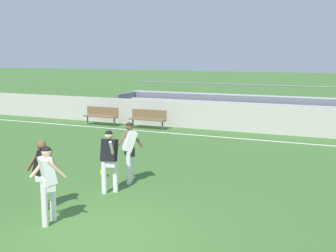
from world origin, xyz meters
TOP-DOWN VIEW (x-y plane):
  - ground_plane at (0.00, 0.00)m, footprint 160.00×160.00m
  - field_line_sideline at (0.00, 10.78)m, footprint 44.00×0.12m
  - sideline_wall at (0.00, 12.43)m, footprint 48.00×0.16m
  - bleacher_stand at (2.61, 14.50)m, footprint 20.64×2.51m
  - bench_far_left at (-7.39, 11.43)m, footprint 1.80×0.40m
  - bench_near_bin at (-4.79, 11.43)m, footprint 1.80×0.40m
  - player_dark_overlapping at (-1.29, 2.26)m, footprint 0.45×0.55m
  - player_white_wide_right at (-1.26, 3.27)m, footprint 0.70×0.55m
  - player_dark_deep_cover at (-2.05, 0.64)m, footprint 0.63×0.47m
  - player_white_on_ball at (-1.35, -0.04)m, footprint 0.72×0.48m
  - soccer_ball at (-2.25, 3.49)m, footprint 0.22×0.22m

SIDE VIEW (x-z plane):
  - ground_plane at x=0.00m, z-range 0.00..0.00m
  - field_line_sideline at x=0.00m, z-range 0.00..0.01m
  - soccer_ball at x=-2.25m, z-range 0.00..0.22m
  - bench_far_left at x=-7.39m, z-range 0.10..1.00m
  - bench_near_bin at x=-4.79m, z-range 0.10..1.00m
  - sideline_wall at x=0.00m, z-range 0.00..1.27m
  - bleacher_stand at x=2.61m, z-range -0.19..1.76m
  - player_dark_deep_cover at x=-2.05m, z-range 0.15..1.76m
  - player_dark_overlapping at x=-1.29m, z-range 0.15..1.77m
  - player_white_on_ball at x=-1.35m, z-range 0.16..1.81m
  - player_white_wide_right at x=-1.26m, z-range 0.16..1.85m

